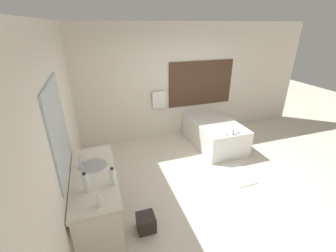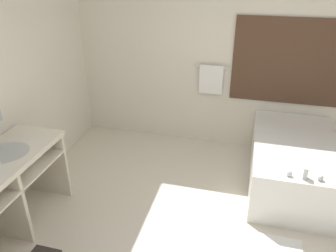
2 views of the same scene
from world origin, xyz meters
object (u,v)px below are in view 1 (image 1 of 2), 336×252
water_bottle_2 (113,176)px  soap_dispenser (99,201)px  waste_bin (146,222)px  bathtub (214,131)px  water_bottle_1 (86,182)px

water_bottle_2 → soap_dispenser: bearing=-120.8°
water_bottle_2 → waste_bin: bearing=-8.7°
water_bottle_2 → bathtub: bearing=36.9°
bathtub → water_bottle_1: water_bottle_1 is taller
waste_bin → water_bottle_2: bearing=171.3°
bathtub → waste_bin: bearing=-137.8°
soap_dispenser → waste_bin: size_ratio=0.62×
water_bottle_2 → waste_bin: water_bottle_2 is taller
soap_dispenser → waste_bin: (0.55, 0.26, -0.79)m
water_bottle_1 → water_bottle_2: water_bottle_1 is taller
bathtub → soap_dispenser: (-2.67, -2.18, 0.59)m
bathtub → soap_dispenser: soap_dispenser is taller
waste_bin → water_bottle_1: bearing=177.4°
water_bottle_1 → soap_dispenser: 0.32m
bathtub → water_bottle_2: 3.17m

